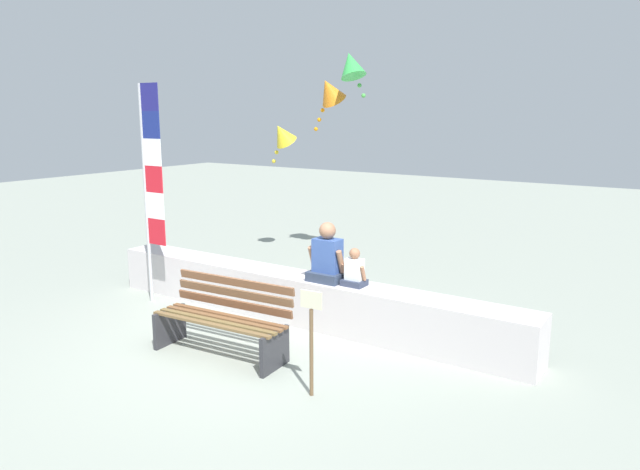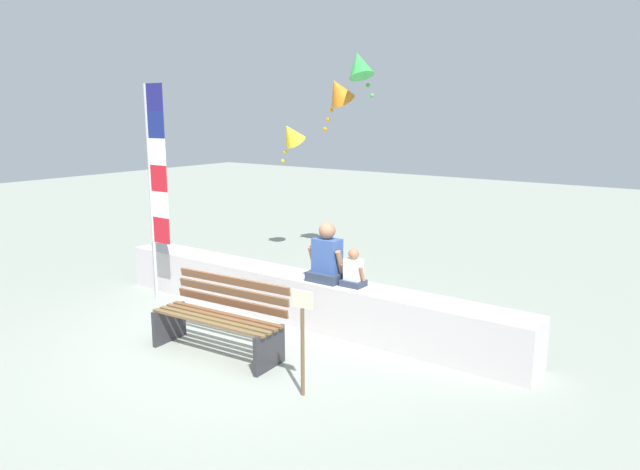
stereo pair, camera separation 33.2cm
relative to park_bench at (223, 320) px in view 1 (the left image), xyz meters
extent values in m
plane|color=gray|center=(0.08, 0.26, -0.42)|extent=(40.00, 40.00, 0.00)
cube|color=beige|center=(0.08, 1.45, -0.10)|extent=(6.52, 0.55, 0.65)
cube|color=brown|center=(0.02, -0.25, 0.03)|extent=(1.69, 0.19, 0.03)
cube|color=brown|center=(0.01, -0.14, 0.03)|extent=(1.69, 0.19, 0.03)
cube|color=brown|center=(0.00, -0.03, 0.03)|extent=(1.69, 0.19, 0.03)
cube|color=brown|center=(-0.01, 0.08, 0.03)|extent=(1.69, 0.19, 0.03)
cube|color=brown|center=(-0.01, 0.19, 0.15)|extent=(1.69, 0.17, 0.10)
cube|color=brown|center=(-0.02, 0.21, 0.28)|extent=(1.69, 0.17, 0.10)
cube|color=brown|center=(-0.02, 0.24, 0.41)|extent=(1.69, 0.17, 0.10)
cube|color=#2D2D33|center=(-0.78, -0.14, -0.20)|extent=(0.09, 0.53, 0.45)
cube|color=#2D2D33|center=(0.79, -0.03, -0.20)|extent=(0.09, 0.53, 0.45)
cube|color=#2E3A51|center=(0.55, 1.43, 0.29)|extent=(0.46, 0.38, 0.13)
cube|color=#38569D|center=(0.55, 1.43, 0.58)|extent=(0.36, 0.23, 0.44)
cylinder|color=#9F6E51|center=(0.33, 1.41, 0.52)|extent=(0.07, 0.18, 0.32)
cylinder|color=#9F6E51|center=(0.77, 1.41, 0.52)|extent=(0.07, 0.18, 0.32)
sphere|color=#9F6E51|center=(0.55, 1.43, 0.91)|extent=(0.22, 0.22, 0.22)
cube|color=#2F374D|center=(0.96, 1.43, 0.27)|extent=(0.29, 0.24, 0.08)
cube|color=white|center=(0.96, 1.43, 0.45)|extent=(0.22, 0.15, 0.28)
cylinder|color=#A26C4D|center=(0.82, 1.41, 0.42)|extent=(0.05, 0.11, 0.20)
cylinder|color=#A26C4D|center=(1.10, 1.41, 0.42)|extent=(0.05, 0.11, 0.20)
sphere|color=#A26C4D|center=(0.96, 1.43, 0.66)|extent=(0.14, 0.14, 0.14)
cylinder|color=#B7B7BC|center=(-2.31, 0.89, 1.20)|extent=(0.05, 0.05, 3.25)
cube|color=red|center=(-2.11, 0.89, 0.69)|extent=(0.35, 0.02, 0.39)
cube|color=white|center=(-2.11, 0.89, 1.08)|extent=(0.35, 0.02, 0.39)
cube|color=red|center=(-2.11, 0.89, 1.47)|extent=(0.35, 0.02, 0.39)
cube|color=white|center=(-2.11, 0.89, 1.85)|extent=(0.35, 0.02, 0.39)
cube|color=navy|center=(-2.11, 0.89, 2.24)|extent=(0.35, 0.02, 0.39)
cube|color=navy|center=(-2.11, 0.89, 2.63)|extent=(0.35, 0.02, 0.39)
cone|color=green|center=(-1.01, 4.60, 3.26)|extent=(0.72, 0.65, 0.58)
sphere|color=green|center=(-0.98, 4.70, 3.08)|extent=(0.08, 0.08, 0.08)
sphere|color=green|center=(-0.94, 4.79, 2.90)|extent=(0.08, 0.08, 0.08)
sphere|color=green|center=(-0.91, 4.89, 2.72)|extent=(0.08, 0.08, 0.08)
cone|color=orange|center=(-1.54, 4.71, 2.82)|extent=(0.65, 0.76, 0.63)
sphere|color=orange|center=(-1.63, 4.74, 2.64)|extent=(0.08, 0.08, 0.08)
sphere|color=orange|center=(-1.73, 4.76, 2.46)|extent=(0.08, 0.08, 0.08)
sphere|color=orange|center=(-1.83, 4.79, 2.28)|extent=(0.08, 0.08, 0.08)
sphere|color=orange|center=(-1.92, 4.82, 2.10)|extent=(0.08, 0.08, 0.08)
cone|color=yellow|center=(-2.35, 4.29, 2.01)|extent=(0.58, 0.67, 0.56)
sphere|color=gold|center=(-2.45, 4.32, 1.83)|extent=(0.08, 0.08, 0.08)
sphere|color=gold|center=(-2.54, 4.35, 1.65)|extent=(0.08, 0.08, 0.08)
sphere|color=gold|center=(-2.64, 4.38, 1.47)|extent=(0.08, 0.08, 0.08)
cylinder|color=brown|center=(1.48, -0.31, 0.04)|extent=(0.04, 0.04, 0.92)
cube|color=beige|center=(1.48, -0.31, 0.60)|extent=(0.24, 0.03, 0.18)
camera|label=1|loc=(4.67, -4.94, 2.41)|focal=33.34mm
camera|label=2|loc=(4.94, -4.75, 2.41)|focal=33.34mm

